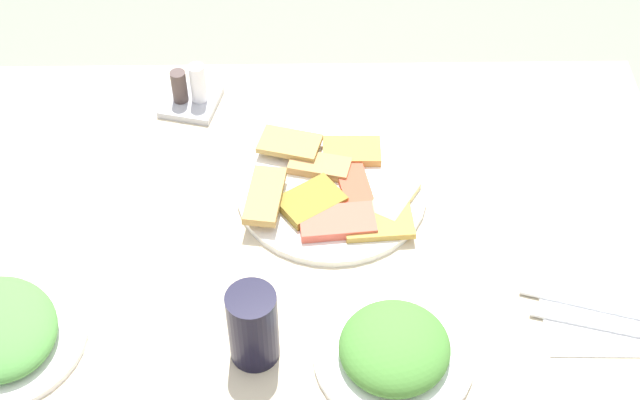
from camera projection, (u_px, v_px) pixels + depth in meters
name	position (u px, v px, depth m)	size (l,w,h in m)	color
dining_table	(312.00, 262.00, 1.46)	(1.14, 0.77, 0.72)	beige
pide_platter	(332.00, 190.00, 1.43)	(0.29, 0.29, 0.04)	white
salad_plate_rice	(395.00, 350.00, 1.23)	(0.21, 0.21, 0.06)	white
soda_can	(253.00, 326.00, 1.20)	(0.07, 0.07, 0.12)	black
paper_napkin	(592.00, 315.00, 1.29)	(0.14, 0.14, 0.00)	white
fork	(590.00, 303.00, 1.30)	(0.19, 0.02, 0.01)	silver
spoon	(596.00, 324.00, 1.27)	(0.18, 0.01, 0.01)	silver
condiment_caddy	(191.00, 94.00, 1.57)	(0.11, 0.11, 0.08)	#B2B2B7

